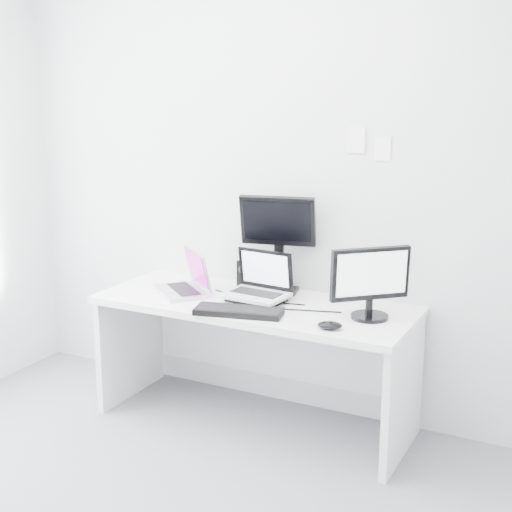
# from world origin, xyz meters

# --- Properties ---
(back_wall) EXTENTS (3.60, 0.00, 3.60)m
(back_wall) POSITION_xyz_m (0.00, 1.60, 1.35)
(back_wall) COLOR silver
(back_wall) RESTS_ON ground
(desk) EXTENTS (1.80, 0.70, 0.73)m
(desk) POSITION_xyz_m (0.00, 1.25, 0.36)
(desk) COLOR white
(desk) RESTS_ON ground
(macbook) EXTENTS (0.44, 0.43, 0.27)m
(macbook) POSITION_xyz_m (-0.46, 1.21, 0.86)
(macbook) COLOR silver
(macbook) RESTS_ON desk
(speaker) EXTENTS (0.09, 0.09, 0.16)m
(speaker) POSITION_xyz_m (-0.20, 1.51, 0.81)
(speaker) COLOR black
(speaker) RESTS_ON desk
(dell_laptop) EXTENTS (0.37, 0.30, 0.29)m
(dell_laptop) POSITION_xyz_m (0.00, 1.25, 0.87)
(dell_laptop) COLOR silver
(dell_laptop) RESTS_ON desk
(rear_monitor) EXTENTS (0.46, 0.25, 0.59)m
(rear_monitor) POSITION_xyz_m (0.03, 1.49, 1.02)
(rear_monitor) COLOR black
(rear_monitor) RESTS_ON desk
(samsung_monitor) EXTENTS (0.45, 0.43, 0.39)m
(samsung_monitor) POSITION_xyz_m (0.67, 1.26, 0.93)
(samsung_monitor) COLOR black
(samsung_monitor) RESTS_ON desk
(keyboard) EXTENTS (0.49, 0.27, 0.03)m
(keyboard) POSITION_xyz_m (0.03, 1.01, 0.75)
(keyboard) COLOR black
(keyboard) RESTS_ON desk
(mouse) EXTENTS (0.14, 0.11, 0.04)m
(mouse) POSITION_xyz_m (0.55, 1.00, 0.75)
(mouse) COLOR black
(mouse) RESTS_ON desk
(wall_note_0) EXTENTS (0.10, 0.00, 0.14)m
(wall_note_0) POSITION_xyz_m (0.45, 1.59, 1.62)
(wall_note_0) COLOR white
(wall_note_0) RESTS_ON back_wall
(wall_note_1) EXTENTS (0.09, 0.00, 0.13)m
(wall_note_1) POSITION_xyz_m (0.60, 1.59, 1.58)
(wall_note_1) COLOR white
(wall_note_1) RESTS_ON back_wall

